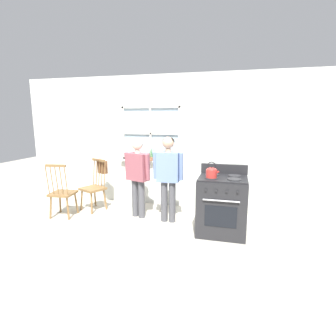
{
  "coord_description": "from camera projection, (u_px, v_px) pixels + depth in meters",
  "views": [
    {
      "loc": [
        1.42,
        -3.87,
        1.83
      ],
      "look_at": [
        0.33,
        0.36,
        1.0
      ],
      "focal_mm": 28.0,
      "sensor_mm": 36.0,
      "label": 1
    }
  ],
  "objects": [
    {
      "name": "ground_plane",
      "position": [
        144.0,
        230.0,
        4.37
      ],
      "size": [
        16.0,
        16.0,
        0.0
      ],
      "primitive_type": "plane",
      "color": "#B2AD9E"
    },
    {
      "name": "chair_near_wall",
      "position": [
        62.0,
        193.0,
        4.89
      ],
      "size": [
        0.46,
        0.45,
        1.03
      ],
      "rotation": [
        0.0,
        0.0,
        -3.03
      ],
      "color": "olive",
      "rests_on": "ground_plane"
    },
    {
      "name": "wall_back",
      "position": [
        166.0,
        142.0,
        5.45
      ],
      "size": [
        6.4,
        0.16,
        2.7
      ],
      "color": "silver",
      "rests_on": "ground_plane"
    },
    {
      "name": "chair_by_window",
      "position": [
        94.0,
        188.0,
        5.26
      ],
      "size": [
        0.55,
        0.54,
        1.03
      ],
      "rotation": [
        0.0,
        0.0,
        -0.43
      ],
      "color": "olive",
      "rests_on": "ground_plane"
    },
    {
      "name": "handbag",
      "position": [
        102.0,
        167.0,
        5.37
      ],
      "size": [
        0.24,
        0.24,
        0.31
      ],
      "color": "brown",
      "rests_on": "chair_by_window"
    },
    {
      "name": "stove",
      "position": [
        222.0,
        205.0,
        4.17
      ],
      "size": [
        0.76,
        0.68,
        1.08
      ],
      "color": "#232326",
      "rests_on": "ground_plane"
    },
    {
      "name": "potted_plant",
      "position": [
        151.0,
        157.0,
        5.49
      ],
      "size": [
        0.13,
        0.13,
        0.32
      ],
      "color": "#935B3D",
      "rests_on": "wall_back"
    },
    {
      "name": "kettle",
      "position": [
        212.0,
        172.0,
        3.98
      ],
      "size": [
        0.21,
        0.17,
        0.25
      ],
      "color": "red",
      "rests_on": "stove"
    },
    {
      "name": "person_elderly_left",
      "position": [
        138.0,
        171.0,
        4.8
      ],
      "size": [
        0.56,
        0.33,
        1.47
      ],
      "rotation": [
        0.0,
        0.0,
        -0.34
      ],
      "color": "#4C4C51",
      "rests_on": "ground_plane"
    },
    {
      "name": "person_teen_center",
      "position": [
        168.0,
        171.0,
        4.56
      ],
      "size": [
        0.54,
        0.23,
        1.52
      ],
      "rotation": [
        0.0,
        0.0,
        0.02
      ],
      "color": "#4C4C51",
      "rests_on": "ground_plane"
    }
  ]
}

